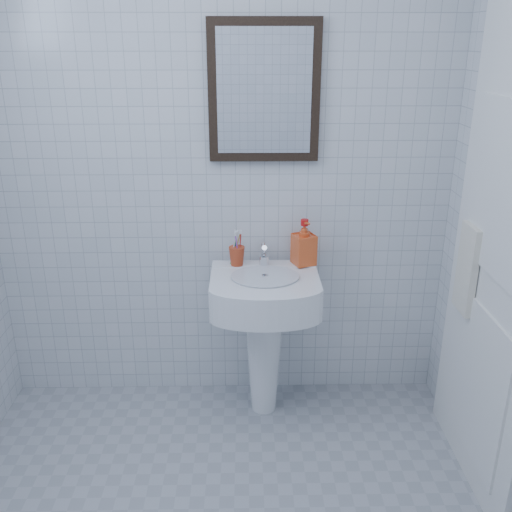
{
  "coord_description": "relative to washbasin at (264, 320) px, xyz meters",
  "views": [
    {
      "loc": [
        0.12,
        -1.45,
        1.78
      ],
      "look_at": [
        0.16,
        0.86,
        0.89
      ],
      "focal_mm": 40.0,
      "sensor_mm": 36.0,
      "label": 1
    }
  ],
  "objects": [
    {
      "name": "toothbrush_cup",
      "position": [
        -0.13,
        0.1,
        0.29
      ],
      "size": [
        0.09,
        0.09,
        0.09
      ],
      "primitive_type": null,
      "rotation": [
        0.0,
        0.0,
        -0.23
      ],
      "color": "#B43C1D",
      "rests_on": "washbasin"
    },
    {
      "name": "towel_ring",
      "position": [
        0.86,
        -0.24,
        0.54
      ],
      "size": [
        0.01,
        0.18,
        0.18
      ],
      "primitive_type": "torus",
      "rotation": [
        0.0,
        1.57,
        0.0
      ],
      "color": "silver",
      "rests_on": "wall_right"
    },
    {
      "name": "hand_towel",
      "position": [
        0.84,
        -0.24,
        0.36
      ],
      "size": [
        0.03,
        0.16,
        0.38
      ],
      "primitive_type": "cube",
      "color": "white",
      "rests_on": "towel_ring"
    },
    {
      "name": "washbasin",
      "position": [
        0.0,
        0.0,
        0.0
      ],
      "size": [
        0.5,
        0.36,
        0.76
      ],
      "color": "white",
      "rests_on": "ground"
    },
    {
      "name": "wall_mirror",
      "position": [
        0.0,
        0.2,
        1.04
      ],
      "size": [
        0.5,
        0.04,
        0.62
      ],
      "color": "black",
      "rests_on": "wall_back"
    },
    {
      "name": "soap_dispenser",
      "position": [
        0.19,
        0.11,
        0.35
      ],
      "size": [
        0.13,
        0.13,
        0.22
      ],
      "primitive_type": "imported",
      "rotation": [
        0.0,
        0.0,
        0.35
      ],
      "color": "red",
      "rests_on": "washbasin"
    },
    {
      "name": "bathroom_door",
      "position": [
        0.88,
        -0.43,
        0.49
      ],
      "size": [
        0.04,
        0.8,
        2.0
      ],
      "primitive_type": "cube",
      "color": "white",
      "rests_on": "ground"
    },
    {
      "name": "wall_back",
      "position": [
        -0.2,
        0.22,
        0.74
      ],
      "size": [
        2.2,
        0.02,
        2.5
      ],
      "primitive_type": "cube",
      "color": "silver",
      "rests_on": "ground"
    },
    {
      "name": "faucet",
      "position": [
        0.0,
        0.09,
        0.29
      ],
      "size": [
        0.05,
        0.1,
        0.12
      ],
      "color": "silver",
      "rests_on": "washbasin"
    }
  ]
}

